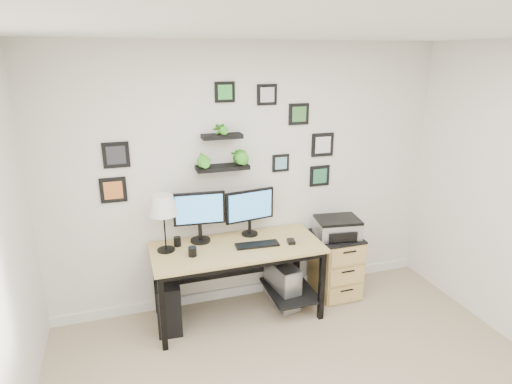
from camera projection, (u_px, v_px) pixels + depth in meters
name	position (u px, v px, depth m)	size (l,w,h in m)	color
room	(251.00, 289.00, 4.63)	(4.00, 4.00, 4.00)	tan
desk	(240.00, 256.00, 4.10)	(1.60, 0.70, 0.75)	tan
monitor_left	(199.00, 213.00, 4.03)	(0.49, 0.21, 0.50)	black
monitor_right	(250.00, 209.00, 4.19)	(0.50, 0.18, 0.47)	black
keyboard	(257.00, 245.00, 4.03)	(0.41, 0.13, 0.02)	black
mouse	(291.00, 241.00, 4.09)	(0.07, 0.10, 0.03)	black
table_lamp	(163.00, 207.00, 3.80)	(0.26, 0.26, 0.54)	black
mug	(193.00, 252.00, 3.82)	(0.08, 0.08, 0.09)	black
pen_cup	(177.00, 242.00, 4.01)	(0.07, 0.07, 0.09)	black
pc_tower_black	(168.00, 301.00, 4.04)	(0.22, 0.49, 0.49)	black
pc_tower_grey	(282.00, 284.00, 4.39)	(0.26, 0.48, 0.45)	gray
file_cabinet	(335.00, 264.00, 4.56)	(0.43, 0.53, 0.67)	tan
printer	(337.00, 227.00, 4.41)	(0.47, 0.40, 0.20)	silver
wall_decor	(229.00, 147.00, 4.02)	(2.32, 0.18, 1.09)	black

